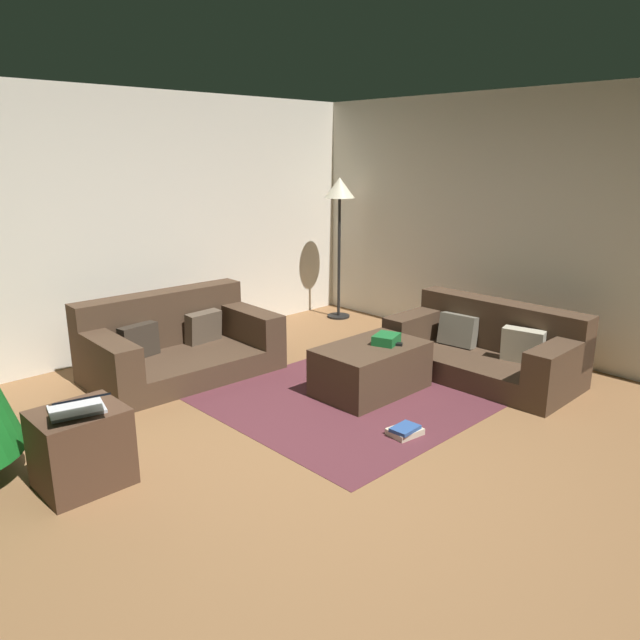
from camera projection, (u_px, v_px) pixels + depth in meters
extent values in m
plane|color=brown|center=(331.00, 466.00, 3.98)|extent=(6.40, 6.40, 0.00)
cube|color=silver|center=(103.00, 228.00, 5.81)|extent=(6.40, 0.12, 2.60)
cube|color=silver|center=(565.00, 229.00, 5.72)|extent=(0.12, 6.40, 2.60)
cube|color=#473323|center=(183.00, 364.00, 5.58)|extent=(1.71, 1.05, 0.21)
cube|color=#473323|center=(161.00, 318.00, 5.75)|extent=(1.68, 0.30, 0.52)
cube|color=#473323|center=(246.00, 323.00, 5.97)|extent=(0.28, 1.00, 0.31)
cube|color=#473323|center=(105.00, 354.00, 5.05)|extent=(0.28, 1.00, 0.31)
cube|color=brown|center=(203.00, 327.00, 5.85)|extent=(0.37, 0.17, 0.31)
cube|color=#372D24|center=(139.00, 341.00, 5.42)|extent=(0.37, 0.18, 0.30)
cube|color=#473323|center=(481.00, 366.00, 5.53)|extent=(0.88, 1.68, 0.21)
cube|color=#473323|center=(501.00, 325.00, 5.65)|extent=(0.26, 1.67, 0.46)
cube|color=#473323|center=(559.00, 360.00, 4.97)|extent=(0.86, 0.25, 0.28)
cube|color=#473323|center=(419.00, 325.00, 5.95)|extent=(0.86, 0.25, 0.28)
cube|color=#BCB299|center=(523.00, 346.00, 5.30)|extent=(0.20, 0.38, 0.30)
cube|color=#716B5B|center=(458.00, 330.00, 5.76)|extent=(0.20, 0.37, 0.31)
cube|color=#473323|center=(371.00, 368.00, 5.17)|extent=(0.96, 0.60, 0.42)
cube|color=#19662D|center=(386.00, 339.00, 5.16)|extent=(0.28, 0.25, 0.08)
cube|color=black|center=(393.00, 344.00, 5.13)|extent=(0.13, 0.16, 0.02)
cube|color=#4C3323|center=(81.00, 448.00, 3.70)|extent=(0.52, 0.44, 0.50)
cube|color=silver|center=(77.00, 409.00, 3.63)|extent=(0.36, 0.32, 0.02)
cube|color=black|center=(79.00, 399.00, 3.45)|extent=(0.36, 0.31, 0.10)
cube|color=beige|center=(405.00, 432.00, 4.41)|extent=(0.25, 0.21, 0.05)
cube|color=#2D5193|center=(405.00, 428.00, 4.38)|extent=(0.21, 0.15, 0.03)
cylinder|color=black|center=(338.00, 316.00, 7.56)|extent=(0.28, 0.28, 0.02)
cylinder|color=black|center=(339.00, 259.00, 7.36)|extent=(0.04, 0.04, 1.48)
cone|color=beige|center=(340.00, 188.00, 7.13)|extent=(0.36, 0.36, 0.24)
cube|color=#55272E|center=(370.00, 391.00, 5.23)|extent=(2.60, 2.00, 0.01)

